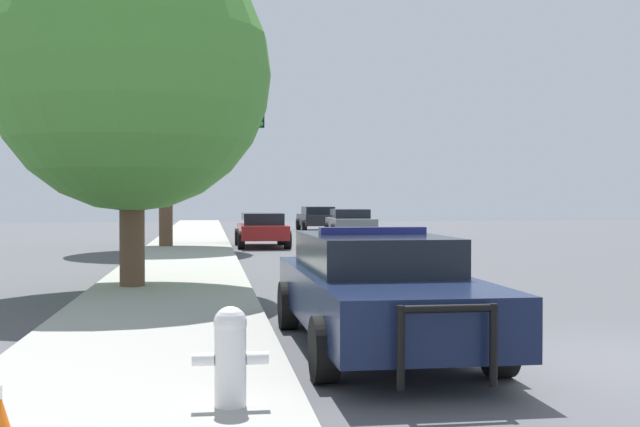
# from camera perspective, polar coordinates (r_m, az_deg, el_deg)

# --- Properties ---
(ground_plane) EXTENTS (110.00, 110.00, 0.00)m
(ground_plane) POSITION_cam_1_polar(r_m,az_deg,el_deg) (9.49, 20.22, -9.86)
(ground_plane) COLOR #4F4F54
(sidewalk_left) EXTENTS (3.00, 110.00, 0.13)m
(sidewalk_left) POSITION_cam_1_polar(r_m,az_deg,el_deg) (8.41, -12.72, -10.77)
(sidewalk_left) COLOR #A3A099
(sidewalk_left) RESTS_ON ground_plane
(police_car) EXTENTS (2.04, 5.41, 1.44)m
(police_car) POSITION_cam_1_polar(r_m,az_deg,el_deg) (9.61, 4.02, -5.27)
(police_car) COLOR #141E3D
(police_car) RESTS_ON ground_plane
(fire_hydrant) EXTENTS (0.61, 0.27, 0.80)m
(fire_hydrant) POSITION_cam_1_polar(r_m,az_deg,el_deg) (6.51, -6.40, -9.85)
(fire_hydrant) COLOR white
(fire_hydrant) RESTS_ON sidewalk_left
(traffic_light) EXTENTS (3.95, 0.35, 5.68)m
(traffic_light) POSITION_cam_1_polar(r_m,az_deg,el_deg) (33.55, -8.06, 5.03)
(traffic_light) COLOR #424247
(traffic_light) RESTS_ON sidewalk_left
(car_background_distant) EXTENTS (2.05, 4.61, 1.36)m
(car_background_distant) POSITION_cam_1_polar(r_m,az_deg,el_deg) (44.95, -0.19, -0.31)
(car_background_distant) COLOR black
(car_background_distant) RESTS_ON ground_plane
(car_background_oncoming) EXTENTS (2.18, 4.38, 1.32)m
(car_background_oncoming) POSITION_cam_1_polar(r_m,az_deg,el_deg) (36.80, 2.17, -0.62)
(car_background_oncoming) COLOR slate
(car_background_oncoming) RESTS_ON ground_plane
(car_background_midblock) EXTENTS (1.91, 4.29, 1.26)m
(car_background_midblock) POSITION_cam_1_polar(r_m,az_deg,el_deg) (29.86, -4.15, -1.09)
(car_background_midblock) COLOR maroon
(car_background_midblock) RESTS_ON ground_plane
(tree_sidewalk_near) EXTENTS (5.29, 5.29, 6.71)m
(tree_sidewalk_near) POSITION_cam_1_polar(r_m,az_deg,el_deg) (15.80, -13.26, 9.73)
(tree_sidewalk_near) COLOR brown
(tree_sidewalk_near) RESTS_ON sidewalk_left
(tree_sidewalk_mid) EXTENTS (5.82, 5.82, 8.55)m
(tree_sidewalk_mid) POSITION_cam_1_polar(r_m,az_deg,el_deg) (28.99, -10.94, 8.88)
(tree_sidewalk_mid) COLOR brown
(tree_sidewalk_mid) RESTS_ON sidewalk_left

